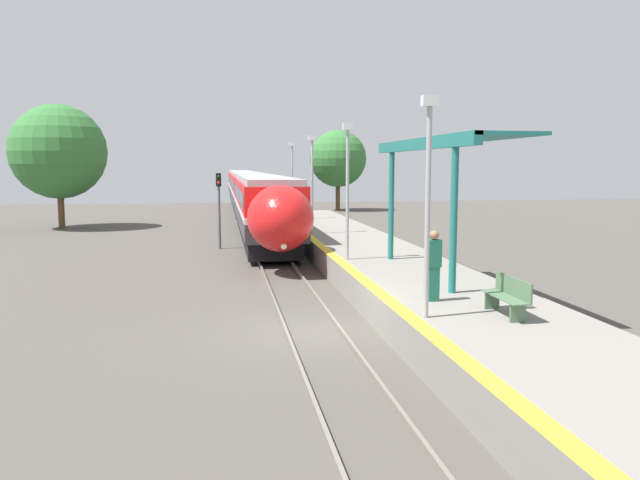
# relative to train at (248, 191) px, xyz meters

# --- Properties ---
(ground_plane) EXTENTS (120.00, 120.00, 0.00)m
(ground_plane) POSITION_rel_train_xyz_m (0.00, -40.54, -2.20)
(ground_plane) COLOR #4C4742
(rail_left) EXTENTS (0.08, 90.00, 0.15)m
(rail_left) POSITION_rel_train_xyz_m (-0.72, -40.54, -2.12)
(rail_left) COLOR slate
(rail_left) RESTS_ON ground_plane
(rail_right) EXTENTS (0.08, 90.00, 0.15)m
(rail_right) POSITION_rel_train_xyz_m (0.72, -40.54, -2.12)
(rail_right) COLOR slate
(rail_right) RESTS_ON ground_plane
(train) EXTENTS (2.83, 66.45, 3.82)m
(train) POSITION_rel_train_xyz_m (0.00, 0.00, 0.00)
(train) COLOR black
(train) RESTS_ON ground_plane
(platform_right) EXTENTS (4.29, 64.00, 0.97)m
(platform_right) POSITION_rel_train_xyz_m (3.83, -40.54, -1.71)
(platform_right) COLOR gray
(platform_right) RESTS_ON ground_plane
(platform_bench) EXTENTS (0.44, 1.77, 0.89)m
(platform_bench) POSITION_rel_train_xyz_m (4.17, -43.34, -0.75)
(platform_bench) COLOR #4C6B4C
(platform_bench) RESTS_ON platform_right
(person_waiting) EXTENTS (0.36, 0.24, 1.82)m
(person_waiting) POSITION_rel_train_xyz_m (2.97, -41.59, -0.27)
(person_waiting) COLOR #1E604C
(person_waiting) RESTS_ON platform_right
(railway_signal) EXTENTS (0.28, 0.28, 4.03)m
(railway_signal) POSITION_rel_train_xyz_m (-2.49, -23.13, 0.29)
(railway_signal) COLOR #59595E
(railway_signal) RESTS_ON ground_plane
(lamppost_near) EXTENTS (0.36, 0.20, 4.97)m
(lamppost_near) POSITION_rel_train_xyz_m (2.22, -43.25, 1.64)
(lamppost_near) COLOR #9E9EA3
(lamppost_near) RESTS_ON platform_right
(lamppost_mid) EXTENTS (0.36, 0.20, 4.97)m
(lamppost_mid) POSITION_rel_train_xyz_m (2.22, -34.21, 1.64)
(lamppost_mid) COLOR #9E9EA3
(lamppost_mid) RESTS_ON platform_right
(lamppost_far) EXTENTS (0.36, 0.20, 4.97)m
(lamppost_far) POSITION_rel_train_xyz_m (2.22, -25.17, 1.64)
(lamppost_far) COLOR #9E9EA3
(lamppost_far) RESTS_ON platform_right
(lamppost_farthest) EXTENTS (0.36, 0.20, 4.97)m
(lamppost_farthest) POSITION_rel_train_xyz_m (2.22, -16.13, 1.64)
(lamppost_farthest) COLOR #9E9EA3
(lamppost_farthest) RESTS_ON platform_right
(station_canopy) EXTENTS (2.02, 9.28, 4.30)m
(station_canopy) POSITION_rel_train_xyz_m (4.39, -37.53, 2.74)
(station_canopy) COLOR #1E6B66
(station_canopy) RESTS_ON platform_right
(background_tree_left) EXTENTS (6.58, 6.58, 8.69)m
(background_tree_left) POSITION_rel_train_xyz_m (-13.55, -10.46, 3.19)
(background_tree_left) COLOR brown
(background_tree_left) RESTS_ON ground_plane
(background_tree_right) EXTENTS (5.58, 5.58, 7.92)m
(background_tree_right) POSITION_rel_train_xyz_m (9.01, 4.12, 2.92)
(background_tree_right) COLOR brown
(background_tree_right) RESTS_ON ground_plane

